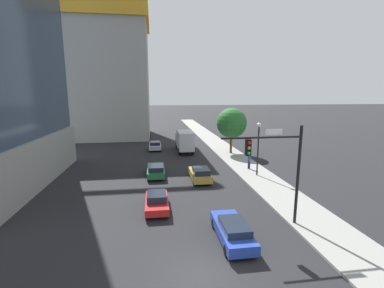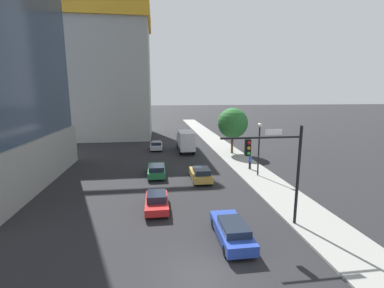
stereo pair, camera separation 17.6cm
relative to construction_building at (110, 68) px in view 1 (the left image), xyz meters
The scene contains 13 objects.
ground_plane 49.57m from the construction_building, 76.79° to the right, with size 400.00×400.00×0.00m, color black.
sidewalk 35.74m from the construction_building, 53.05° to the right, with size 4.01×120.00×0.15m, color gray.
construction_building is the anchor object (origin of this frame).
traffic_light_pole 46.11m from the construction_building, 68.45° to the right, with size 5.50×0.48×6.82m.
street_lamp 38.13m from the construction_building, 57.52° to the right, with size 0.44×0.44×5.77m.
street_tree 29.63m from the construction_building, 44.52° to the right, with size 4.49×4.49×6.79m.
car_green 33.38m from the construction_building, 73.51° to the right, with size 1.88×4.79×1.39m.
car_gold 36.82m from the construction_building, 67.26° to the right, with size 1.90×4.30×1.48m.
car_red 41.38m from the construction_building, 77.19° to the right, with size 1.76×4.03×1.37m.
car_blue 47.32m from the construction_building, 73.00° to the right, with size 1.79×4.76×1.37m.
car_silver 22.04m from the construction_building, 60.33° to the right, with size 1.88×4.13×1.41m.
box_truck 24.79m from the construction_building, 52.03° to the right, with size 2.25×7.50×3.31m.
pedestrian_blue_shirt 37.01m from the construction_building, 55.28° to the right, with size 0.34×0.34×1.79m.
Camera 1 is at (-2.22, -11.87, 9.00)m, focal length 25.04 mm.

